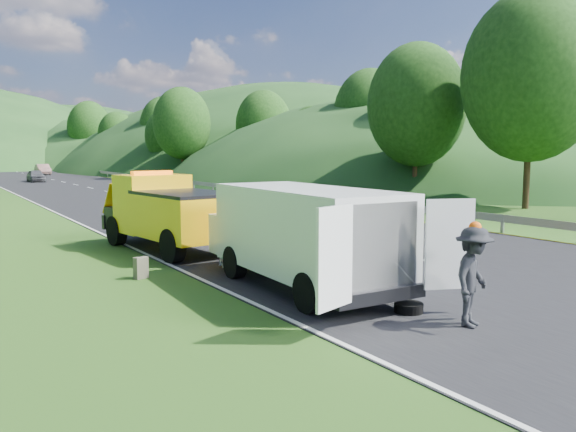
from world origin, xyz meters
TOP-DOWN VIEW (x-y plane):
  - ground at (0.00, 0.00)m, footprint 320.00×320.00m
  - road_surface at (3.00, 40.00)m, footprint 14.00×200.00m
  - guardrail at (10.30, 52.50)m, footprint 0.06×140.00m
  - tree_line_right at (23.00, 60.00)m, footprint 14.00×140.00m
  - hills_backdrop at (6.50, 134.70)m, footprint 201.00×288.60m
  - tow_truck at (-2.92, 4.71)m, footprint 2.99×6.50m
  - white_van at (-2.16, -2.31)m, footprint 3.87×7.20m
  - woman at (-2.68, 1.02)m, footprint 0.44×0.59m
  - child at (-2.25, 0.12)m, footprint 0.68×0.63m
  - worker at (-1.16, -6.70)m, footprint 1.45×1.16m
  - suitcase at (-5.18, 0.89)m, footprint 0.40×0.29m
  - spare_tire at (-1.50, -5.35)m, footprint 0.61×0.61m
  - passing_suv at (4.21, 10.53)m, footprint 3.34×5.74m
  - dist_car_a at (0.53, 53.91)m, footprint 1.61×3.99m
  - dist_car_b at (4.58, 73.84)m, footprint 1.62×4.66m

SIDE VIEW (x-z plane):
  - ground at x=0.00m, z-range 0.00..0.00m
  - guardrail at x=10.30m, z-range -0.76..0.76m
  - tree_line_right at x=23.00m, z-range -7.00..7.00m
  - hills_backdrop at x=6.50m, z-range -22.00..22.00m
  - woman at x=-2.68m, z-range -0.77..0.77m
  - child at x=-2.25m, z-range -0.56..0.56m
  - worker at x=-1.16m, z-range -0.98..0.98m
  - spare_tire at x=-1.50m, z-range -0.10..0.10m
  - passing_suv at x=4.21m, z-range -0.75..0.75m
  - dist_car_a at x=0.53m, z-range -0.68..0.68m
  - dist_car_b at x=4.58m, z-range -0.77..0.77m
  - road_surface at x=3.00m, z-range 0.00..0.02m
  - suitcase at x=-5.18m, z-range 0.00..0.58m
  - tow_truck at x=-2.92m, z-range -0.03..2.67m
  - white_van at x=-2.16m, z-range 0.16..2.67m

